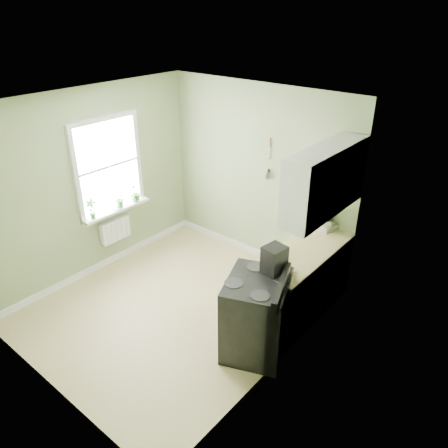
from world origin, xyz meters
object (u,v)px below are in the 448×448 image
Objects in this scene: stove at (257,315)px; kettle at (276,246)px; stand_mixer at (330,217)px; coffee_maker at (274,262)px.

stove is 0.89m from kettle.
kettle is (-0.23, 0.70, 0.51)m from stove.
stand_mixer is at bearing 78.77° from kettle.
coffee_maker is (0.06, -1.44, 0.01)m from stand_mixer.
stand_mixer is (-0.03, 1.69, 0.59)m from stove.
stove is 0.65m from coffee_maker.
stove is 6.05× the size of kettle.
stand_mixer is 1.44m from coffee_maker.
coffee_maker is at bearing -87.63° from stand_mixer.
stand_mixer is 1.02m from kettle.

